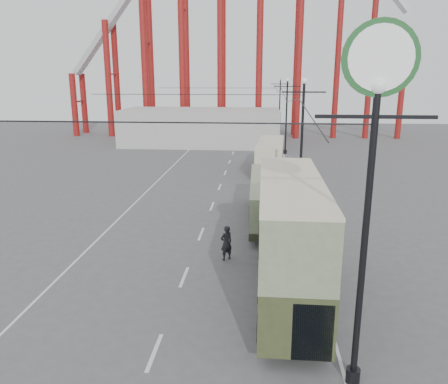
# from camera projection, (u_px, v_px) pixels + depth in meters

# --- Properties ---
(ground) EXTENTS (160.00, 160.00, 0.00)m
(ground) POSITION_uv_depth(u_px,v_px,m) (192.00, 323.00, 17.11)
(ground) COLOR #505053
(ground) RESTS_ON ground
(road_markings) EXTENTS (12.52, 120.00, 0.01)m
(road_markings) POSITION_uv_depth(u_px,v_px,m) (219.00, 194.00, 36.17)
(road_markings) COLOR silver
(road_markings) RESTS_ON ground
(lamp_post_near) EXTENTS (3.20, 0.44, 10.80)m
(lamp_post_near) POSITION_uv_depth(u_px,v_px,m) (374.00, 133.00, 11.77)
(lamp_post_near) COLOR black
(lamp_post_near) RESTS_ON ground
(lamp_post_mid) EXTENTS (3.20, 0.44, 9.32)m
(lamp_post_mid) POSITION_uv_depth(u_px,v_px,m) (302.00, 141.00, 32.81)
(lamp_post_mid) COLOR black
(lamp_post_mid) RESTS_ON ground
(lamp_post_far) EXTENTS (3.20, 0.44, 9.32)m
(lamp_post_far) POSITION_uv_depth(u_px,v_px,m) (286.00, 116.00, 54.02)
(lamp_post_far) COLOR black
(lamp_post_far) RESTS_ON ground
(lamp_post_distant) EXTENTS (3.20, 0.44, 9.32)m
(lamp_post_distant) POSITION_uv_depth(u_px,v_px,m) (280.00, 106.00, 75.22)
(lamp_post_distant) COLOR black
(lamp_post_distant) RESTS_ON ground
(fairground_shed) EXTENTS (22.00, 10.00, 5.00)m
(fairground_shed) POSITION_uv_depth(u_px,v_px,m) (201.00, 127.00, 62.27)
(fairground_shed) COLOR #AEAEA8
(fairground_shed) RESTS_ON ground
(double_decker_bus) EXTENTS (2.55, 9.96, 5.34)m
(double_decker_bus) POSITION_uv_depth(u_px,v_px,m) (289.00, 234.00, 18.15)
(double_decker_bus) COLOR #363D20
(double_decker_bus) RESTS_ON ground
(single_decker_green) EXTENTS (2.47, 10.29, 2.90)m
(single_decker_green) POSITION_uv_depth(u_px,v_px,m) (268.00, 198.00, 28.77)
(single_decker_green) COLOR slate
(single_decker_green) RESTS_ON ground
(single_decker_cream) EXTENTS (3.09, 10.14, 3.11)m
(single_decker_cream) POSITION_uv_depth(u_px,v_px,m) (270.00, 155.00, 44.25)
(single_decker_cream) COLOR beige
(single_decker_cream) RESTS_ON ground
(pedestrian) EXTENTS (0.82, 0.77, 1.88)m
(pedestrian) POSITION_uv_depth(u_px,v_px,m) (226.00, 243.00, 22.82)
(pedestrian) COLOR black
(pedestrian) RESTS_ON ground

